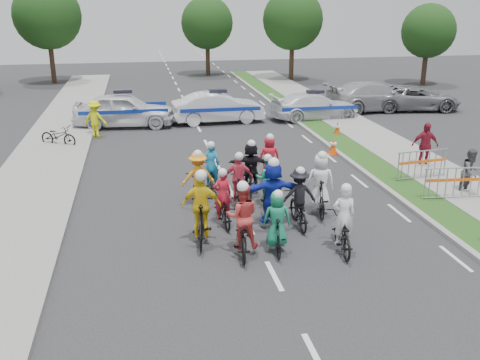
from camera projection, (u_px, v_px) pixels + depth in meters
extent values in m
plane|color=#28282B|center=(274.00, 276.00, 12.31)|extent=(90.00, 90.00, 0.00)
cube|color=gray|center=(385.00, 188.00, 17.85)|extent=(0.20, 60.00, 0.12)
cube|color=#1B4716|center=(405.00, 187.00, 17.97)|extent=(1.20, 60.00, 0.11)
cube|color=gray|center=(453.00, 183.00, 18.29)|extent=(2.40, 60.00, 0.13)
cube|color=gray|center=(19.00, 213.00, 15.78)|extent=(3.00, 60.00, 0.13)
imported|color=black|center=(342.00, 233.00, 13.44)|extent=(0.90, 1.86, 0.94)
imported|color=white|center=(344.00, 216.00, 13.24)|extent=(0.62, 0.46, 1.56)
sphere|color=white|center=(346.00, 189.00, 12.96)|extent=(0.27, 0.27, 0.27)
imported|color=black|center=(276.00, 233.00, 13.42)|extent=(0.63, 1.63, 0.95)
imported|color=#18845A|center=(277.00, 218.00, 13.24)|extent=(0.75, 0.53, 1.43)
sphere|color=white|center=(278.00, 195.00, 12.98)|extent=(0.25, 0.25, 0.25)
imported|color=black|center=(242.00, 234.00, 13.30)|extent=(0.92, 1.97, 1.00)
imported|color=#C83837|center=(242.00, 216.00, 13.09)|extent=(0.89, 0.73, 1.66)
sphere|color=white|center=(243.00, 187.00, 12.79)|extent=(0.29, 0.29, 0.29)
imported|color=black|center=(202.00, 222.00, 13.84)|extent=(0.85, 1.99, 1.16)
imported|color=yellow|center=(202.00, 206.00, 13.64)|extent=(1.07, 0.58, 1.74)
sphere|color=white|center=(201.00, 175.00, 13.33)|extent=(0.30, 0.30, 0.30)
imported|color=black|center=(298.00, 210.00, 14.94)|extent=(0.67, 1.74, 0.90)
imported|color=black|center=(299.00, 195.00, 14.74)|extent=(0.99, 0.60, 1.50)
sphere|color=white|center=(300.00, 171.00, 14.47)|extent=(0.26, 0.26, 0.26)
imported|color=black|center=(272.00, 207.00, 14.79)|extent=(0.56, 1.95, 1.17)
imported|color=#192CBD|center=(273.00, 192.00, 14.59)|extent=(1.63, 0.53, 1.75)
sphere|color=white|center=(274.00, 163.00, 14.28)|extent=(0.30, 0.30, 0.30)
imported|color=black|center=(222.00, 209.00, 15.05)|extent=(0.69, 1.68, 0.86)
imported|color=red|center=(223.00, 194.00, 14.85)|extent=(0.55, 0.38, 1.44)
sphere|color=white|center=(223.00, 173.00, 14.59)|extent=(0.25, 0.25, 0.25)
imported|color=black|center=(319.00, 195.00, 15.75)|extent=(0.83, 1.91, 1.11)
imported|color=white|center=(320.00, 181.00, 15.55)|extent=(0.89, 0.66, 1.67)
sphere|color=white|center=(322.00, 156.00, 15.25)|extent=(0.29, 0.29, 0.29)
imported|color=black|center=(266.00, 192.00, 16.38)|extent=(0.88, 1.72, 0.86)
imported|color=#1DA171|center=(267.00, 178.00, 16.19)|extent=(0.79, 0.67, 1.44)
sphere|color=white|center=(268.00, 158.00, 15.93)|extent=(0.25, 0.25, 0.25)
imported|color=black|center=(238.00, 191.00, 16.29)|extent=(0.73, 1.72, 1.00)
imported|color=#E33F5A|center=(239.00, 178.00, 16.11)|extent=(0.93, 0.50, 1.51)
sphere|color=white|center=(239.00, 156.00, 15.84)|extent=(0.26, 0.26, 0.26)
imported|color=black|center=(198.00, 191.00, 16.35)|extent=(0.74, 1.81, 0.93)
imported|color=orange|center=(198.00, 177.00, 16.15)|extent=(1.04, 0.64, 1.55)
sphere|color=white|center=(198.00, 154.00, 15.87)|extent=(0.27, 0.27, 0.27)
imported|color=black|center=(251.00, 178.00, 17.43)|extent=(0.79, 1.79, 1.04)
imported|color=black|center=(251.00, 165.00, 17.25)|extent=(1.51, 0.71, 1.56)
sphere|color=white|center=(251.00, 144.00, 16.97)|extent=(0.27, 0.27, 0.27)
imported|color=black|center=(211.00, 178.00, 17.60)|extent=(0.79, 1.76, 0.89)
imported|color=#1988C0|center=(211.00, 165.00, 17.40)|extent=(0.58, 0.42, 1.48)
sphere|color=white|center=(211.00, 145.00, 17.13)|extent=(0.26, 0.26, 0.26)
imported|color=black|center=(269.00, 168.00, 18.42)|extent=(0.49, 1.68, 1.01)
imported|color=red|center=(269.00, 157.00, 18.24)|extent=(0.74, 0.49, 1.51)
sphere|color=white|center=(270.00, 137.00, 17.97)|extent=(0.26, 0.26, 0.26)
imported|color=silver|center=(124.00, 110.00, 26.42)|extent=(5.10, 2.49, 1.68)
imported|color=silver|center=(218.00, 108.00, 27.33)|extent=(4.74, 1.89, 1.53)
imported|color=silver|center=(315.00, 106.00, 28.14)|extent=(4.87, 2.30, 1.37)
imported|color=#A1A1A6|center=(374.00, 96.00, 30.22)|extent=(5.80, 2.81, 1.63)
imported|color=slate|center=(415.00, 98.00, 30.42)|extent=(5.31, 3.06, 1.39)
imported|color=#4F5054|center=(471.00, 172.00, 17.21)|extent=(0.91, 0.82, 1.53)
imported|color=maroon|center=(425.00, 145.00, 19.92)|extent=(1.06, 0.54, 1.73)
imported|color=#DBE80C|center=(95.00, 119.00, 24.43)|extent=(1.25, 1.00, 1.68)
cube|color=#F24C0C|center=(333.00, 154.00, 21.93)|extent=(0.40, 0.40, 0.03)
cone|color=#F24C0C|center=(333.00, 146.00, 21.82)|extent=(0.36, 0.36, 0.70)
cylinder|color=silver|center=(333.00, 144.00, 21.79)|extent=(0.29, 0.29, 0.08)
cube|color=#F24C0C|center=(337.00, 136.00, 24.83)|extent=(0.40, 0.40, 0.03)
cone|color=#F24C0C|center=(337.00, 129.00, 24.72)|extent=(0.36, 0.36, 0.70)
cylinder|color=silver|center=(338.00, 127.00, 24.69)|extent=(0.29, 0.29, 0.08)
imported|color=black|center=(58.00, 136.00, 22.98)|extent=(1.81, 1.40, 0.91)
cylinder|color=#382619|center=(292.00, 59.00, 41.28)|extent=(0.36, 0.36, 3.25)
sphere|color=#1A3812|center=(293.00, 20.00, 40.34)|extent=(4.55, 4.55, 4.55)
cylinder|color=#382619|center=(425.00, 66.00, 39.24)|extent=(0.36, 0.36, 2.75)
sphere|color=#1A3812|center=(428.00, 31.00, 38.45)|extent=(3.85, 3.85, 3.85)
cylinder|color=#382619|center=(52.00, 59.00, 39.90)|extent=(0.36, 0.36, 3.50)
sphere|color=#1A3812|center=(47.00, 15.00, 38.88)|extent=(4.90, 4.90, 4.90)
cylinder|color=#382619|center=(208.00, 57.00, 43.97)|extent=(0.36, 0.36, 3.00)
sphere|color=#1A3812|center=(207.00, 23.00, 43.10)|extent=(4.20, 4.20, 4.20)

